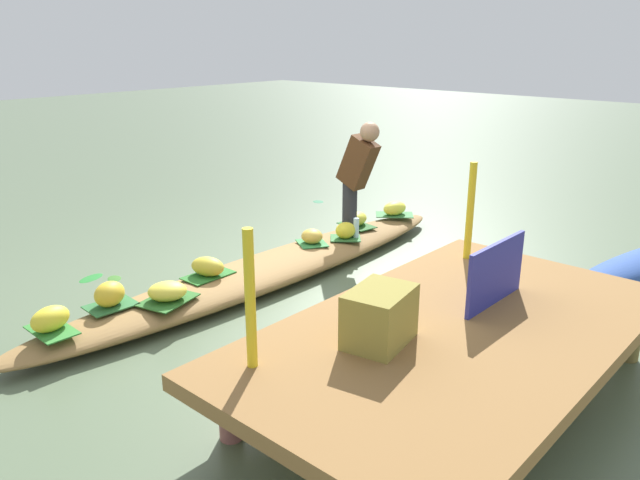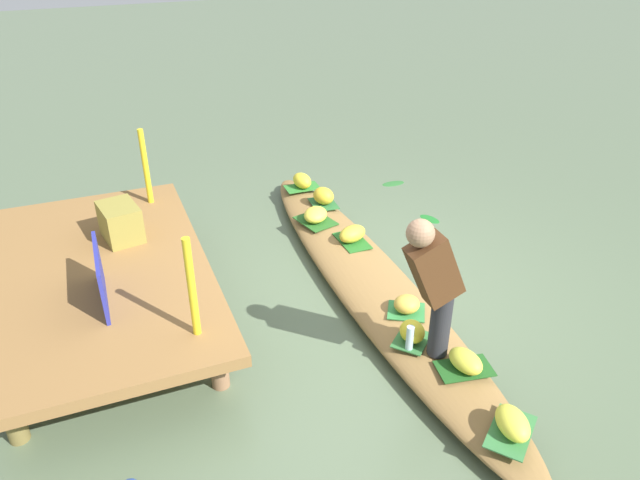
{
  "view_description": "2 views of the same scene",
  "coord_description": "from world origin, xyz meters",
  "px_view_note": "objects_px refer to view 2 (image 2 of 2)",
  "views": [
    {
      "loc": [
        3.81,
        4.11,
        2.26
      ],
      "look_at": [
        -0.03,
        0.65,
        0.55
      ],
      "focal_mm": 34.9,
      "sensor_mm": 36.0,
      "label": 1
    },
    {
      "loc": [
        -4.25,
        2.23,
        3.29
      ],
      "look_at": [
        0.33,
        0.39,
        0.49
      ],
      "focal_mm": 33.57,
      "sensor_mm": 36.0,
      "label": 2
    }
  ],
  "objects_px": {
    "vendor_boat": "(370,283)",
    "banana_bunch_2": "(513,423)",
    "banana_bunch_1": "(316,215)",
    "banana_bunch_5": "(466,361)",
    "banana_bunch_4": "(352,234)",
    "banana_bunch_6": "(323,196)",
    "vendor_person": "(434,281)",
    "produce_crate": "(120,222)",
    "banana_bunch_3": "(302,181)",
    "water_bottle": "(410,338)",
    "banana_bunch_7": "(407,304)",
    "banana_bunch_0": "(412,331)",
    "market_banner": "(101,276)"
  },
  "relations": [
    {
      "from": "banana_bunch_0",
      "to": "banana_bunch_1",
      "type": "bearing_deg",
      "value": -1.0
    },
    {
      "from": "banana_bunch_2",
      "to": "vendor_person",
      "type": "xyz_separation_m",
      "value": [
        0.89,
        0.13,
        0.61
      ]
    },
    {
      "from": "banana_bunch_0",
      "to": "market_banner",
      "type": "xyz_separation_m",
      "value": [
        1.08,
        2.23,
        0.41
      ]
    },
    {
      "from": "vendor_boat",
      "to": "banana_bunch_0",
      "type": "distance_m",
      "value": 1.04
    },
    {
      "from": "banana_bunch_5",
      "to": "produce_crate",
      "type": "bearing_deg",
      "value": 40.95
    },
    {
      "from": "banana_bunch_6",
      "to": "produce_crate",
      "type": "xyz_separation_m",
      "value": [
        -0.5,
        2.27,
        0.35
      ]
    },
    {
      "from": "banana_bunch_4",
      "to": "vendor_person",
      "type": "xyz_separation_m",
      "value": [
        -1.85,
        0.21,
        0.6
      ]
    },
    {
      "from": "banana_bunch_2",
      "to": "market_banner",
      "type": "distance_m",
      "value": 3.23
    },
    {
      "from": "vendor_person",
      "to": "water_bottle",
      "type": "height_order",
      "value": "vendor_person"
    },
    {
      "from": "vendor_boat",
      "to": "banana_bunch_2",
      "type": "xyz_separation_m",
      "value": [
        -2.1,
        -0.01,
        0.19
      ]
    },
    {
      "from": "water_bottle",
      "to": "produce_crate",
      "type": "bearing_deg",
      "value": 41.45
    },
    {
      "from": "banana_bunch_2",
      "to": "produce_crate",
      "type": "bearing_deg",
      "value": 33.89
    },
    {
      "from": "banana_bunch_0",
      "to": "banana_bunch_2",
      "type": "relative_size",
      "value": 0.72
    },
    {
      "from": "banana_bunch_4",
      "to": "banana_bunch_6",
      "type": "distance_m",
      "value": 0.93
    },
    {
      "from": "vendor_boat",
      "to": "market_banner",
      "type": "relative_size",
      "value": 7.11
    },
    {
      "from": "banana_bunch_2",
      "to": "banana_bunch_7",
      "type": "distance_m",
      "value": 1.44
    },
    {
      "from": "banana_bunch_2",
      "to": "banana_bunch_3",
      "type": "height_order",
      "value": "banana_bunch_3"
    },
    {
      "from": "produce_crate",
      "to": "banana_bunch_4",
      "type": "bearing_deg",
      "value": -101.03
    },
    {
      "from": "banana_bunch_2",
      "to": "water_bottle",
      "type": "relative_size",
      "value": 1.43
    },
    {
      "from": "banana_bunch_2",
      "to": "vendor_boat",
      "type": "bearing_deg",
      "value": 0.19
    },
    {
      "from": "banana_bunch_7",
      "to": "produce_crate",
      "type": "xyz_separation_m",
      "value": [
        1.72,
        2.14,
        0.37
      ]
    },
    {
      "from": "banana_bunch_2",
      "to": "water_bottle",
      "type": "distance_m",
      "value": 1.02
    },
    {
      "from": "water_bottle",
      "to": "market_banner",
      "type": "xyz_separation_m",
      "value": [
        1.17,
        2.15,
        0.39
      ]
    },
    {
      "from": "banana_bunch_3",
      "to": "banana_bunch_6",
      "type": "bearing_deg",
      "value": -171.91
    },
    {
      "from": "banana_bunch_1",
      "to": "banana_bunch_2",
      "type": "xyz_separation_m",
      "value": [
        -3.29,
        -0.1,
        0.0
      ]
    },
    {
      "from": "banana_bunch_5",
      "to": "market_banner",
      "type": "distance_m",
      "value": 2.9
    },
    {
      "from": "banana_bunch_7",
      "to": "market_banner",
      "type": "relative_size",
      "value": 0.31
    },
    {
      "from": "banana_bunch_6",
      "to": "water_bottle",
      "type": "height_order",
      "value": "water_bottle"
    },
    {
      "from": "vendor_person",
      "to": "banana_bunch_3",
      "type": "bearing_deg",
      "value": -3.42
    },
    {
      "from": "vendor_person",
      "to": "water_bottle",
      "type": "xyz_separation_m",
      "value": [
        0.11,
        0.09,
        -0.58
      ]
    },
    {
      "from": "banana_bunch_2",
      "to": "produce_crate",
      "type": "xyz_separation_m",
      "value": [
        3.16,
        2.13,
        0.37
      ]
    },
    {
      "from": "banana_bunch_4",
      "to": "vendor_person",
      "type": "height_order",
      "value": "vendor_person"
    },
    {
      "from": "vendor_boat",
      "to": "banana_bunch_5",
      "type": "height_order",
      "value": "banana_bunch_5"
    },
    {
      "from": "banana_bunch_7",
      "to": "vendor_boat",
      "type": "bearing_deg",
      "value": 1.6
    },
    {
      "from": "banana_bunch_0",
      "to": "banana_bunch_5",
      "type": "height_order",
      "value": "banana_bunch_0"
    },
    {
      "from": "banana_bunch_1",
      "to": "banana_bunch_5",
      "type": "xyz_separation_m",
      "value": [
        -2.65,
        -0.17,
        -0.0
      ]
    },
    {
      "from": "banana_bunch_0",
      "to": "banana_bunch_3",
      "type": "relative_size",
      "value": 0.76
    },
    {
      "from": "banana_bunch_0",
      "to": "banana_bunch_4",
      "type": "xyz_separation_m",
      "value": [
        1.65,
        -0.23,
        -0.0
      ]
    },
    {
      "from": "banana_bunch_2",
      "to": "market_banner",
      "type": "xyz_separation_m",
      "value": [
        2.16,
        2.37,
        0.42
      ]
    },
    {
      "from": "vendor_person",
      "to": "vendor_boat",
      "type": "bearing_deg",
      "value": -5.59
    },
    {
      "from": "banana_bunch_6",
      "to": "water_bottle",
      "type": "xyz_separation_m",
      "value": [
        -2.66,
        0.36,
        0.01
      ]
    },
    {
      "from": "banana_bunch_1",
      "to": "water_bottle",
      "type": "xyz_separation_m",
      "value": [
        -2.29,
        0.11,
        0.03
      ]
    },
    {
      "from": "banana_bunch_1",
      "to": "produce_crate",
      "type": "height_order",
      "value": "produce_crate"
    },
    {
      "from": "banana_bunch_3",
      "to": "banana_bunch_5",
      "type": "height_order",
      "value": "banana_bunch_3"
    },
    {
      "from": "banana_bunch_7",
      "to": "water_bottle",
      "type": "bearing_deg",
      "value": 153.27
    },
    {
      "from": "banana_bunch_4",
      "to": "banana_bunch_5",
      "type": "xyz_separation_m",
      "value": [
        -2.09,
        0.02,
        -0.01
      ]
    },
    {
      "from": "vendor_boat",
      "to": "produce_crate",
      "type": "xyz_separation_m",
      "value": [
        1.06,
        2.12,
        0.56
      ]
    },
    {
      "from": "banana_bunch_7",
      "to": "banana_bunch_2",
      "type": "bearing_deg",
      "value": 179.54
    },
    {
      "from": "banana_bunch_4",
      "to": "water_bottle",
      "type": "bearing_deg",
      "value": 170.14
    },
    {
      "from": "banana_bunch_1",
      "to": "water_bottle",
      "type": "bearing_deg",
      "value": 177.2
    }
  ]
}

